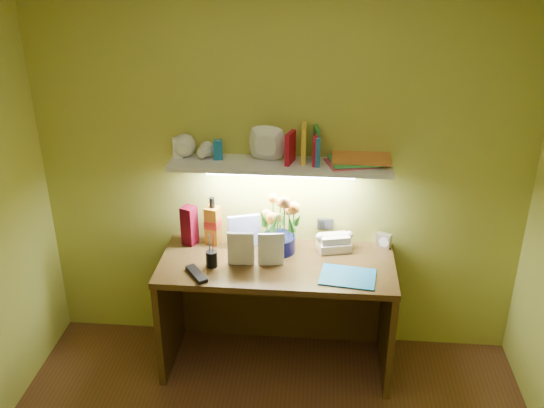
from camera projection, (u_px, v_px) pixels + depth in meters
The scene contains 13 objects.
desk at pixel (277, 314), 3.76m from camera, with size 1.40×0.60×0.75m, color #3B2510.
flower_bouquet at pixel (279, 225), 3.65m from camera, with size 0.23×0.23×0.36m, color #060A3C, non-canonical shape.
telephone at pixel (334, 241), 3.72m from camera, with size 0.19×0.15×0.12m, color beige, non-canonical shape.
desk_clock at pixel (384, 240), 3.75m from camera, with size 0.09×0.05×0.09m, color silver.
whisky_bottle at pixel (213, 220), 3.76m from camera, with size 0.08×0.08×0.31m, color #AB6619, non-canonical shape.
whisky_box at pixel (189, 225), 3.76m from camera, with size 0.08×0.08×0.25m, color #5D0719.
pen_cup at pixel (211, 254), 3.53m from camera, with size 0.07×0.07×0.17m, color black.
art_card at pixel (244, 231), 3.75m from camera, with size 0.20×0.04×0.20m, color white, non-canonical shape.
tv_remote at pixel (197, 274), 3.46m from camera, with size 0.05×0.20×0.02m, color black.
blue_folder at pixel (348, 277), 3.45m from camera, with size 0.31×0.23×0.01m, color #186AAA.
desk_book_a at pixel (227, 248), 3.54m from camera, with size 0.16×0.02×0.21m, color silver.
desk_book_b at pixel (258, 250), 3.53m from camera, with size 0.15×0.02×0.21m, color white.
wall_shelf at pixel (277, 159), 3.52m from camera, with size 1.30×0.30×0.25m.
Camera 1 is at (0.25, -1.91, 2.59)m, focal length 40.00 mm.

